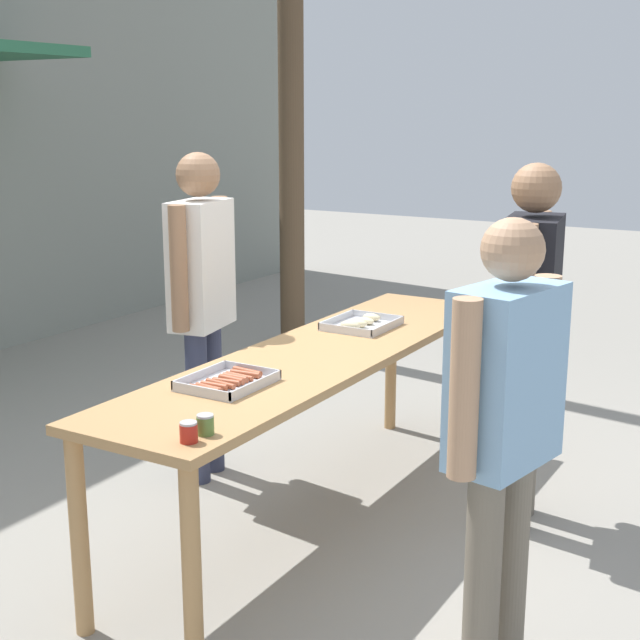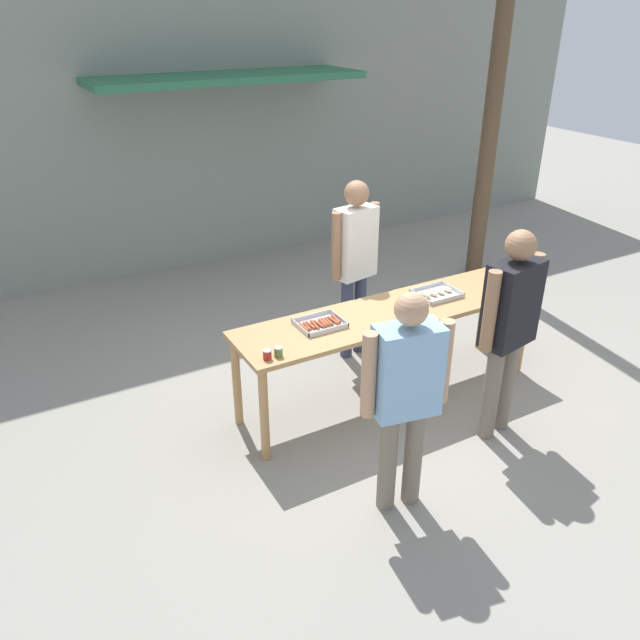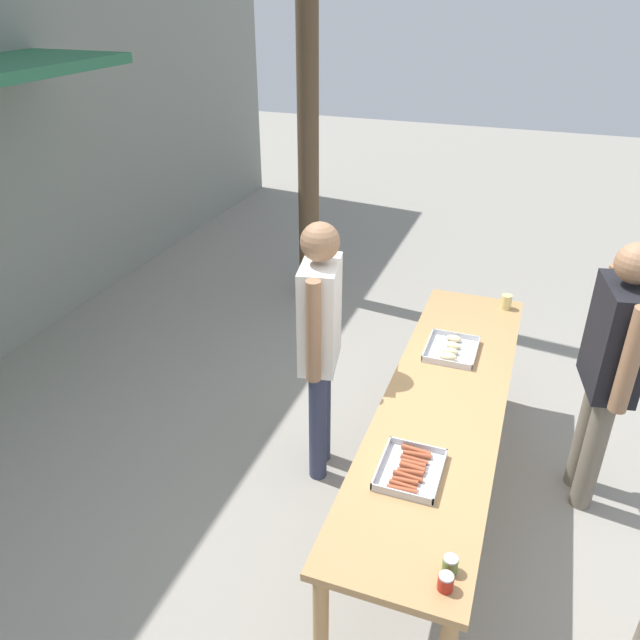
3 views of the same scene
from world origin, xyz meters
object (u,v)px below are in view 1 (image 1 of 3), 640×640
Objects in this scene: food_tray_buns at (361,324)px; person_customer_with_cup at (529,316)px; food_tray_sausages at (228,382)px; person_server_behind_table at (201,286)px; condiment_jar_ketchup at (205,425)px; beer_cup at (462,298)px; person_customer_holding_hotdog at (505,412)px; condiment_jar_mustard at (189,432)px.

person_customer_with_cup is at bearing -92.84° from food_tray_buns.
food_tray_sausages is 1.12m from person_server_behind_table.
condiment_jar_ketchup is 1.76m from person_customer_with_cup.
condiment_jar_ketchup is 2.43m from beer_cup.
person_customer_holding_hotdog is (-0.05, -1.21, 0.10)m from food_tray_sausages.
person_server_behind_table is at bearing -89.16° from person_customer_with_cup.
food_tray_buns reaches higher than food_tray_sausages.
food_tray_buns is at bearing 9.33° from condiment_jar_ketchup.
person_customer_with_cup is (-0.79, -0.65, 0.13)m from beer_cup.
person_customer_with_cup reaches higher than food_tray_buns.
person_server_behind_table is 1.08× the size of person_customer_holding_hotdog.
person_server_behind_table is (-1.13, 1.02, 0.16)m from beer_cup.
person_server_behind_table reaches higher than person_customer_with_cup.
person_customer_with_cup is at bearing -21.25° from condiment_jar_ketchup.
food_tray_sausages is 0.21× the size of person_server_behind_table.
food_tray_buns is 0.21× the size of person_customer_with_cup.
condiment_jar_mustard is at bearing -48.68° from person_customer_holding_hotdog.
condiment_jar_mustard is 1.00× the size of condiment_jar_ketchup.
person_customer_with_cup reaches higher than condiment_jar_mustard.
person_customer_holding_hotdog reaches higher than food_tray_buns.
food_tray_buns is 0.86m from person_server_behind_table.
condiment_jar_ketchup is 0.04× the size of person_server_behind_table.
person_customer_with_cup is (0.33, -1.67, -0.03)m from person_server_behind_table.
condiment_jar_mustard is 1.74m from person_server_behind_table.
food_tray_sausages is 0.98× the size of food_tray_buns.
person_server_behind_table reaches higher than person_customer_holding_hotdog.
condiment_jar_mustard is 0.04× the size of person_server_behind_table.
condiment_jar_mustard is at bearing -179.86° from beer_cup.
person_customer_holding_hotdog is at bearing -124.33° from person_server_behind_table.
person_server_behind_table is (-0.38, 0.75, 0.19)m from food_tray_buns.
food_tray_buns is at bearing 0.03° from food_tray_sausages.
food_tray_buns is at bearing 160.30° from beer_cup.
person_server_behind_table is (0.80, 0.75, 0.19)m from food_tray_sausages.
person_server_behind_table is 1.70m from person_customer_with_cup.
condiment_jar_ketchup is 0.70× the size of beer_cup.
food_tray_buns is at bearing -103.35° from person_customer_with_cup.
person_customer_holding_hotdog reaches higher than condiment_jar_ketchup.
person_server_behind_table is (1.39, 1.03, 0.17)m from condiment_jar_mustard.
condiment_jar_ketchup is 1.67m from person_server_behind_table.
food_tray_buns is 0.80m from beer_cup.
condiment_jar_mustard reaches higher than food_tray_sausages.
food_tray_sausages is 0.22× the size of person_customer_holding_hotdog.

